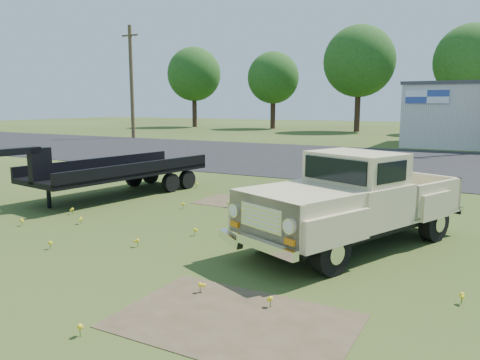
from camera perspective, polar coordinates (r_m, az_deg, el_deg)
ground at (r=9.38m, az=0.22°, el=-7.80°), size 140.00×140.00×0.00m
asphalt_lot at (r=23.45m, az=17.84°, el=2.05°), size 90.00×14.00×0.02m
dirt_patch_a at (r=6.25m, az=-0.70°, el=-16.83°), size 3.00×2.00×0.01m
dirt_patch_b at (r=13.28m, az=-0.24°, el=-2.71°), size 2.20×1.60×0.01m
utility_pole_west at (r=39.83m, az=-13.09°, el=11.66°), size 1.60×0.30×9.00m
treeline_a at (r=57.85m, az=-5.63°, el=12.70°), size 6.40×6.40×9.52m
treeline_b at (r=53.80m, az=4.07°, el=12.31°), size 5.76×5.76×8.57m
treeline_c at (r=49.14m, az=14.33°, el=13.83°), size 7.04×7.04×10.47m
treeline_d at (r=48.61m, az=26.41°, el=12.85°), size 6.72×6.72×10.00m
vintage_pickup_truck at (r=9.30m, az=13.79°, el=-2.32°), size 3.86×5.48×1.85m
flatbed_trailer at (r=14.67m, az=-14.56°, el=1.45°), size 2.98×6.39×1.68m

